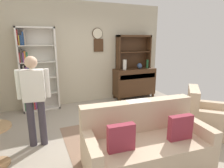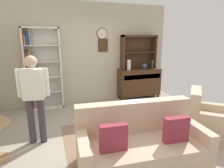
# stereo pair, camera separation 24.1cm
# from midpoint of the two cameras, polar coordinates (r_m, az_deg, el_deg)

# --- Properties ---
(ground_plane) EXTENTS (5.40, 4.60, 0.02)m
(ground_plane) POSITION_cam_midpoint_polar(r_m,az_deg,el_deg) (3.85, 1.44, -14.84)
(ground_plane) COLOR #9E9384
(wall_back) EXTENTS (5.00, 0.09, 2.80)m
(wall_back) POSITION_cam_midpoint_polar(r_m,az_deg,el_deg) (5.44, -6.59, 9.16)
(wall_back) COLOR #BCB299
(wall_back) RESTS_ON ground_plane
(area_rug) EXTENTS (2.22, 1.84, 0.01)m
(area_rug) POSITION_cam_midpoint_polar(r_m,az_deg,el_deg) (3.67, 6.22, -16.19)
(area_rug) COLOR #846651
(area_rug) RESTS_ON ground_plane
(bookshelf) EXTENTS (0.90, 0.30, 2.10)m
(bookshelf) POSITION_cam_midpoint_polar(r_m,az_deg,el_deg) (5.16, -19.73, 3.65)
(bookshelf) COLOR silver
(bookshelf) RESTS_ON ground_plane
(sideboard) EXTENTS (1.30, 0.45, 0.92)m
(sideboard) POSITION_cam_midpoint_polar(r_m,az_deg,el_deg) (5.89, 9.36, 0.60)
(sideboard) COLOR #422816
(sideboard) RESTS_ON ground_plane
(sideboard_hutch) EXTENTS (1.10, 0.26, 1.00)m
(sideboard_hutch) POSITION_cam_midpoint_polar(r_m,az_deg,el_deg) (5.84, 9.24, 10.92)
(sideboard_hutch) COLOR #422816
(sideboard_hutch) RESTS_ON sideboard
(vase_tall) EXTENTS (0.11, 0.11, 0.30)m
(vase_tall) POSITION_cam_midpoint_polar(r_m,az_deg,el_deg) (5.54, 6.43, 5.79)
(vase_tall) COLOR beige
(vase_tall) RESTS_ON sideboard
(vase_round) EXTENTS (0.15, 0.15, 0.17)m
(vase_round) POSITION_cam_midpoint_polar(r_m,az_deg,el_deg) (5.81, 11.00, 5.33)
(vase_round) COLOR #33476B
(vase_round) RESTS_ON sideboard
(bottle_wine) EXTENTS (0.07, 0.07, 0.26)m
(bottle_wine) POSITION_cam_midpoint_polar(r_m,az_deg,el_deg) (5.92, 13.31, 5.82)
(bottle_wine) COLOR #194223
(bottle_wine) RESTS_ON sideboard
(couch_floral) EXTENTS (1.87, 1.01, 0.90)m
(couch_floral) POSITION_cam_midpoint_polar(r_m,az_deg,el_deg) (2.92, 11.06, -17.95)
(couch_floral) COLOR #C6AD8E
(couch_floral) RESTS_ON ground_plane
(armchair_floral) EXTENTS (1.08, 1.08, 0.88)m
(armchair_floral) POSITION_cam_midpoint_polar(r_m,az_deg,el_deg) (4.16, 28.49, -9.79)
(armchair_floral) COLOR #C6AD8E
(armchair_floral) RESTS_ON ground_plane
(person_reading) EXTENTS (0.53, 0.25, 1.56)m
(person_reading) POSITION_cam_midpoint_polar(r_m,az_deg,el_deg) (3.42, -20.74, -2.86)
(person_reading) COLOR #38333D
(person_reading) RESTS_ON ground_plane
(coffee_table) EXTENTS (0.80, 0.50, 0.42)m
(coffee_table) POSITION_cam_midpoint_polar(r_m,az_deg,el_deg) (3.58, 8.20, -10.80)
(coffee_table) COLOR #422816
(coffee_table) RESTS_ON ground_plane
(book_stack) EXTENTS (0.22, 0.14, 0.08)m
(book_stack) POSITION_cam_midpoint_polar(r_m,az_deg,el_deg) (3.49, 9.29, -9.63)
(book_stack) COLOR #337247
(book_stack) RESTS_ON coffee_table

